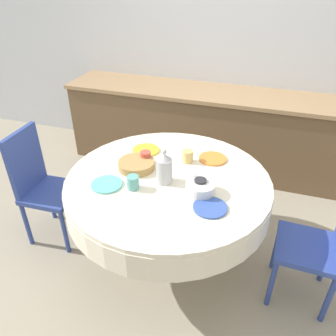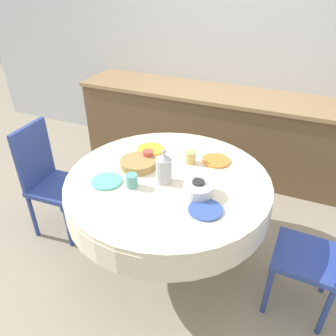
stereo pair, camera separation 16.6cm
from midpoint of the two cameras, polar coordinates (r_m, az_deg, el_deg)
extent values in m
plane|color=#9E937F|center=(2.79, 1.77, -15.02)|extent=(12.00, 12.00, 0.00)
cube|color=silver|center=(3.77, 13.38, 19.99)|extent=(7.00, 0.05, 2.60)
cube|color=brown|center=(3.74, 10.67, 5.93)|extent=(3.20, 0.60, 0.85)
cube|color=#A37F56|center=(3.57, 11.39, 12.36)|extent=(3.24, 0.64, 0.04)
cylinder|color=brown|center=(2.77, 1.77, -14.74)|extent=(0.44, 0.44, 0.04)
cylinder|color=brown|center=(2.58, 1.88, -10.47)|extent=(0.11, 0.11, 0.52)
cylinder|color=silver|center=(2.35, 2.03, -4.17)|extent=(1.44, 1.44, 0.18)
cylinder|color=silver|center=(2.29, 2.08, -2.06)|extent=(1.43, 1.43, 0.03)
cube|color=#2D428E|center=(2.38, 24.91, -13.93)|extent=(0.42, 0.42, 0.04)
cylinder|color=#2D428E|center=(2.41, 18.94, -19.71)|extent=(0.04, 0.04, 0.42)
cylinder|color=#2D428E|center=(2.66, 20.20, -14.03)|extent=(0.04, 0.04, 0.42)
cylinder|color=#2D428E|center=(2.45, 27.61, -21.44)|extent=(0.04, 0.04, 0.42)
cylinder|color=#2D428E|center=(2.69, 27.83, -15.65)|extent=(0.04, 0.04, 0.42)
cube|color=#2D428E|center=(2.88, -17.00, -3.23)|extent=(0.42, 0.42, 0.04)
cube|color=#2D428E|center=(2.84, -20.84, 2.13)|extent=(0.05, 0.38, 0.51)
cylinder|color=#2D428E|center=(3.04, -11.70, -5.74)|extent=(0.04, 0.04, 0.42)
cylinder|color=#2D428E|center=(2.82, -15.38, -9.79)|extent=(0.04, 0.04, 0.42)
cylinder|color=#2D428E|center=(3.21, -17.12, -4.24)|extent=(0.04, 0.04, 0.42)
cylinder|color=#2D428E|center=(3.01, -20.98, -7.90)|extent=(0.04, 0.04, 0.42)
cylinder|color=#60BCB7|center=(2.26, -8.59, -2.35)|extent=(0.21, 0.21, 0.01)
cylinder|color=#5BA39E|center=(2.18, -4.17, -2.27)|extent=(0.08, 0.08, 0.09)
cylinder|color=#3856AD|center=(2.01, 8.91, -7.25)|extent=(0.21, 0.21, 0.01)
cylinder|color=#28282D|center=(2.13, 7.50, -3.36)|extent=(0.08, 0.08, 0.09)
cylinder|color=yellow|center=(2.62, -1.29, 3.25)|extent=(0.21, 0.21, 0.01)
cylinder|color=#CC4C3D|center=(2.44, -1.51, 2.00)|extent=(0.08, 0.08, 0.09)
cylinder|color=orange|center=(2.50, 10.23, 1.22)|extent=(0.21, 0.21, 0.01)
cylinder|color=#DBB766|center=(2.44, 5.85, 1.83)|extent=(0.08, 0.08, 0.09)
cylinder|color=#B2B2B7|center=(2.20, 1.43, -0.50)|extent=(0.11, 0.11, 0.18)
cone|color=#B2B2B7|center=(2.14, 1.47, 1.96)|extent=(0.10, 0.10, 0.04)
sphere|color=#B2B2B7|center=(2.12, 1.48, 2.81)|extent=(0.03, 0.03, 0.03)
cylinder|color=#AD844C|center=(2.39, -3.21, 0.79)|extent=(0.26, 0.26, 0.06)
cylinder|color=silver|center=(2.12, 7.51, -3.83)|extent=(0.19, 0.19, 0.08)
camera|label=1|loc=(0.08, -87.87, 1.34)|focal=35.00mm
camera|label=2|loc=(0.08, 92.13, -1.34)|focal=35.00mm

